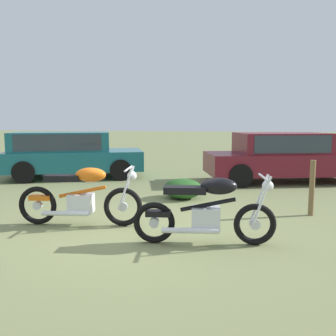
{
  "coord_description": "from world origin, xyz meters",
  "views": [
    {
      "loc": [
        1.61,
        -5.47,
        1.76
      ],
      "look_at": [
        0.29,
        1.5,
        0.85
      ],
      "focal_mm": 38.84,
      "sensor_mm": 36.0,
      "label": 1
    }
  ],
  "objects": [
    {
      "name": "fence_post_wooden",
      "position": [
        3.02,
        1.6,
        0.52
      ],
      "size": [
        0.1,
        0.1,
        1.05
      ],
      "primitive_type": "cylinder",
      "color": "brown",
      "rests_on": "ground"
    },
    {
      "name": "shrub_low",
      "position": [
        0.42,
        2.65,
        0.23
      ],
      "size": [
        0.9,
        0.88,
        0.45
      ],
      "color": "#23521E",
      "rests_on": "ground"
    },
    {
      "name": "motorcycle_black",
      "position": [
        1.21,
        -0.39,
        0.49
      ],
      "size": [
        2.04,
        0.7,
        1.02
      ],
      "rotation": [
        0.0,
        0.0,
        0.13
      ],
      "color": "black",
      "rests_on": "ground"
    },
    {
      "name": "motorcycle_orange",
      "position": [
        -0.95,
        0.17,
        0.49
      ],
      "size": [
        2.14,
        0.69,
        1.02
      ],
      "rotation": [
        0.0,
        0.0,
        0.12
      ],
      "color": "black",
      "rests_on": "ground"
    },
    {
      "name": "ground_plane",
      "position": [
        0.0,
        0.0,
        0.0
      ],
      "size": [
        120.0,
        120.0,
        0.0
      ],
      "primitive_type": "plane",
      "color": "olive"
    },
    {
      "name": "car_teal",
      "position": [
        -3.55,
        5.06,
        0.83
      ],
      "size": [
        4.52,
        3.18,
        1.43
      ],
      "rotation": [
        0.0,
        0.0,
        0.37
      ],
      "color": "#19606B",
      "rests_on": "ground"
    },
    {
      "name": "car_burgundy",
      "position": [
        2.97,
        5.5,
        0.8
      ],
      "size": [
        4.89,
        2.94,
        1.43
      ],
      "rotation": [
        0.0,
        0.0,
        0.27
      ],
      "color": "maroon",
      "rests_on": "ground"
    }
  ]
}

